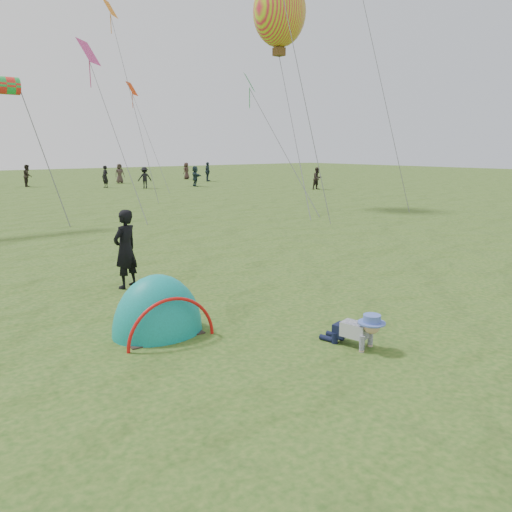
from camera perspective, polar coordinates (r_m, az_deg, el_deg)
ground at (r=7.72m, az=2.50°, el=-10.46°), size 140.00×140.00×0.00m
crawling_toddler at (r=7.81m, az=11.63°, el=-8.18°), size 0.67×0.84×0.57m
popup_tent at (r=8.49m, az=-11.10°, el=-8.54°), size 1.60×1.36×1.95m
standing_adult at (r=11.07m, az=-14.70°, el=0.77°), size 0.73×0.62×1.71m
crowd_person_1 at (r=43.34m, az=-24.63°, el=8.34°), size 0.94×1.03×1.72m
crowd_person_2 at (r=46.12m, az=-5.55°, el=9.56°), size 1.06×0.96×1.74m
crowd_person_3 at (r=38.85m, az=-12.61°, el=8.73°), size 1.14×0.82×1.59m
crowd_person_4 at (r=49.76m, az=-7.96°, el=9.62°), size 0.93×0.79×1.60m
crowd_person_6 at (r=40.22m, az=-16.85°, el=8.67°), size 0.53×0.69×1.68m
crowd_person_7 at (r=37.25m, az=7.03°, el=8.80°), size 0.80×0.63×1.60m
crowd_person_10 at (r=45.00m, az=-15.32°, el=9.08°), size 0.84×0.57×1.67m
crowd_person_11 at (r=40.14m, az=-6.96°, el=9.04°), size 0.73×1.55×1.61m
balloon_kite at (r=26.99m, az=2.69°, el=25.68°), size 2.59×2.59×3.63m
diamond_kite_1 at (r=33.39m, az=-16.35°, el=25.53°), size 1.17×1.17×0.96m
diamond_kite_5 at (r=24.97m, az=-18.59°, el=21.23°), size 1.27×1.27×1.04m
diamond_kite_7 at (r=38.78m, az=-14.00°, el=18.07°), size 1.15×1.15×0.94m
diamond_kite_9 at (r=25.87m, az=-0.75°, el=19.22°), size 1.03×1.03×0.84m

